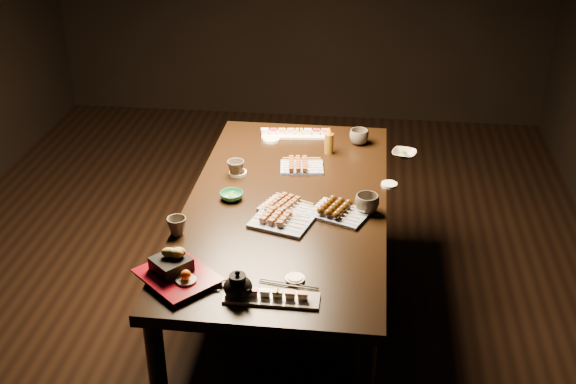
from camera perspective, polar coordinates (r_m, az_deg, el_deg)
The scene contains 23 objects.
ground at distance 4.03m, azimuth -2.91°, elevation -7.20°, with size 5.00×5.00×0.00m, color black.
dining_table at distance 3.47m, azimuth -0.10°, elevation -6.15°, with size 0.90×1.80×0.75m, color black.
sushi_platter_near at distance 2.64m, azimuth -1.32°, elevation -8.12°, with size 0.35×0.10×0.04m, color white, non-canonical shape.
sushi_platter_far at distance 3.93m, azimuth 0.55°, elevation 4.74°, with size 0.36×0.10×0.04m, color white, non-canonical shape.
yakitori_plate_center at distance 3.19m, azimuth -0.14°, elevation -1.01°, with size 0.22×0.16×0.05m, color #828EB6, non-canonical shape.
yakitori_plate_right at distance 3.08m, azimuth -0.57°, elevation -2.05°, with size 0.25×0.18×0.06m, color #828EB6, non-canonical shape.
yakitori_plate_left at distance 3.56m, azimuth 1.10°, elevation 2.25°, with size 0.21×0.15×0.05m, color #828EB6, non-canonical shape.
tsukune_plate at distance 3.15m, azimuth 4.07°, elevation -1.37°, with size 0.24×0.18×0.06m, color #828EB6, non-canonical shape.
edamame_bowl_green at distance 3.29m, azimuth -4.48°, elevation -0.30°, with size 0.11×0.11×0.03m, color #27774D.
edamame_bowl_cream at distance 3.74m, azimuth 9.17°, elevation 2.99°, with size 0.12×0.12×0.03m, color #BEB29C.
tempura_tray at distance 2.75m, azimuth -8.77°, elevation -5.93°, with size 0.29×0.23×0.11m, color black, non-canonical shape.
teacup_near_left at distance 3.04m, azimuth -8.77°, elevation -2.68°, with size 0.08×0.08×0.08m, color #4B4239.
teacup_mid_right at distance 3.19m, azimuth 6.26°, elevation -0.92°, with size 0.11×0.11×0.08m, color #4B4239.
teacup_far_left at distance 3.49m, azimuth -4.14°, elevation 1.88°, with size 0.08×0.08×0.08m, color #4B4239.
teacup_far_right at distance 3.84m, azimuth 5.63°, elevation 4.35°, with size 0.10×0.10×0.08m, color #4B4239.
teapot at distance 2.64m, azimuth -3.99°, elevation -7.26°, with size 0.13×0.13×0.11m, color black, non-canonical shape.
condiment_bottle at distance 3.71m, azimuth 3.27°, elevation 4.11°, with size 0.05×0.05×0.14m, color brown.
sauce_dish_west at distance 3.52m, azimuth -3.98°, elevation 1.51°, with size 0.09×0.09×0.02m, color white.
sauce_dish_east at distance 3.44m, azimuth 8.00°, elevation 0.59°, with size 0.08×0.08×0.01m, color white.
sauce_dish_se at distance 2.74m, azimuth 0.56°, elevation -6.89°, with size 0.08×0.08×0.01m, color white.
sauce_dish_nw at distance 3.87m, azimuth -1.33°, elevation 4.15°, with size 0.09×0.09×0.02m, color white.
chopsticks_near at distance 2.71m, azimuth -7.72°, elevation -7.69°, with size 0.22×0.02×0.01m, color black, non-canonical shape.
chopsticks_se at distance 2.71m, azimuth 0.06°, elevation -7.34°, with size 0.23×0.02×0.01m, color black, non-canonical shape.
Camera 1 is at (0.60, -3.24, 2.33)m, focal length 45.00 mm.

